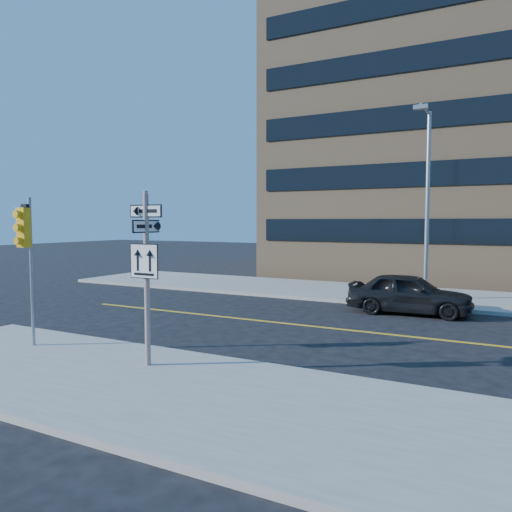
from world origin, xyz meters
The scene contains 6 objects.
ground centered at (0.00, 0.00, 0.00)m, with size 120.00×120.00×0.00m, color black.
sign_pole centered at (0.00, -2.51, 2.44)m, with size 0.92×0.92×4.06m.
traffic_signal centered at (-4.00, -2.66, 3.03)m, with size 0.32×0.45×4.00m.
parked_car_a centered at (3.92, 7.87, 0.78)m, with size 4.58×1.84×1.56m, color black.
streetlight_a centered at (4.00, 10.76, 4.76)m, with size 0.55×2.25×8.00m.
building_brick centered at (2.00, 25.00, 9.00)m, with size 18.00×18.00×18.00m, color #A4815B.
Camera 1 is at (7.65, -11.43, 3.52)m, focal length 35.00 mm.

